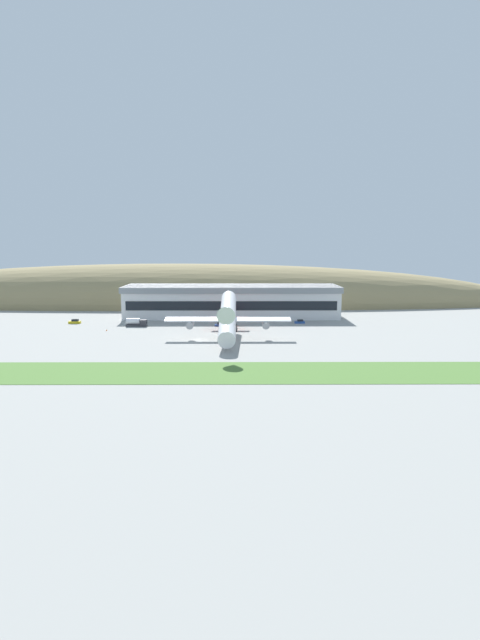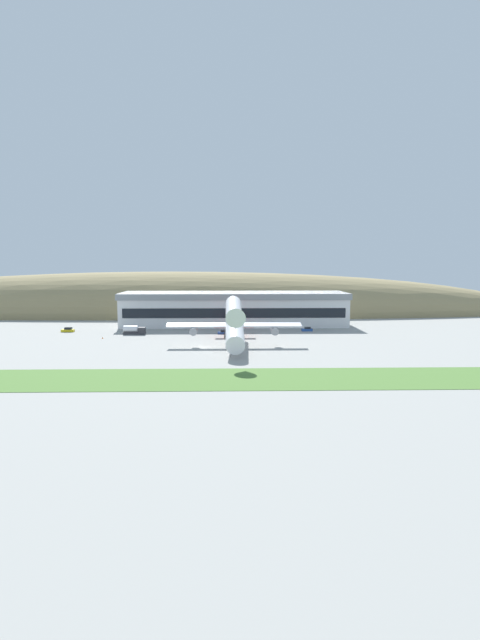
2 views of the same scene
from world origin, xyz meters
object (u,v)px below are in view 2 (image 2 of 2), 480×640
Objects in this scene: fuel_truck at (134,330)px; cargo_airplane at (234,322)px; service_car_2 at (233,330)px; traffic_cone_0 at (103,338)px; terminal_building at (234,307)px; service_car_1 at (223,332)px; service_car_0 at (68,330)px; service_car_3 at (307,329)px.

cargo_airplane is at bearing -36.56° from fuel_truck.
traffic_cone_0 is (-42.65, -15.87, -0.37)m from service_car_2.
terminal_building is 56.07m from traffic_cone_0.
terminal_building is at bearing 38.60° from traffic_cone_0.
terminal_building is at bearing 80.36° from service_car_1.
service_car_2 is 0.49× the size of fuel_truck.
traffic_cone_0 is (-8.54, -9.48, -1.17)m from fuel_truck.
service_car_1 is 0.48× the size of fuel_truck.
service_car_2 is 45.51m from traffic_cone_0.
service_car_0 is 25.97m from fuel_truck.
service_car_2 is at bearing -0.65° from service_car_0.
terminal_building is at bearing 87.53° from service_car_2.
cargo_airplane is at bearing -20.42° from traffic_cone_0.
cargo_airplane reaches higher than fuel_truck.
service_car_3 is at bearing 13.24° from traffic_cone_0.
service_car_0 is at bearing 151.27° from cargo_airplane.
service_car_1 is 0.98× the size of service_car_2.
cargo_airplane is 42.62m from service_car_3.
service_car_0 is 7.65× the size of traffic_cone_0.
service_car_0 is at bearing 179.91° from service_car_3.
fuel_truck is at bearing 48.01° from traffic_cone_0.
service_car_1 is at bearing -168.18° from service_car_3.
terminal_building is 152.69× the size of traffic_cone_0.
traffic_cone_0 is at bearing -141.40° from terminal_building.
fuel_truck is (-34.28, 25.42, -5.80)m from cargo_airplane.
terminal_building reaches higher than service_car_3.
cargo_airplane is 67.89m from service_car_0.
service_car_0 is 1.13× the size of service_car_3.
terminal_building is 43.49m from fuel_truck.
cargo_airplane is 11.93× the size of service_car_0.
service_car_2 is 34.72m from fuel_truck.
service_car_1 reaches higher than traffic_cone_0.
service_car_1 is at bearing 1.03° from fuel_truck.
traffic_cone_0 is at bearing -131.99° from fuel_truck.
terminal_building is at bearing 16.86° from service_car_0.
service_car_0 is 59.10m from service_car_2.
service_car_1 is 0.94× the size of service_car_3.
service_car_0 is 0.58× the size of fuel_truck.
cargo_airplane reaches higher than service_car_0.
service_car_3 is at bearing -0.09° from service_car_0.
service_car_1 is at bearing -6.66° from service_car_0.
terminal_building is at bearing 35.83° from fuel_truck.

